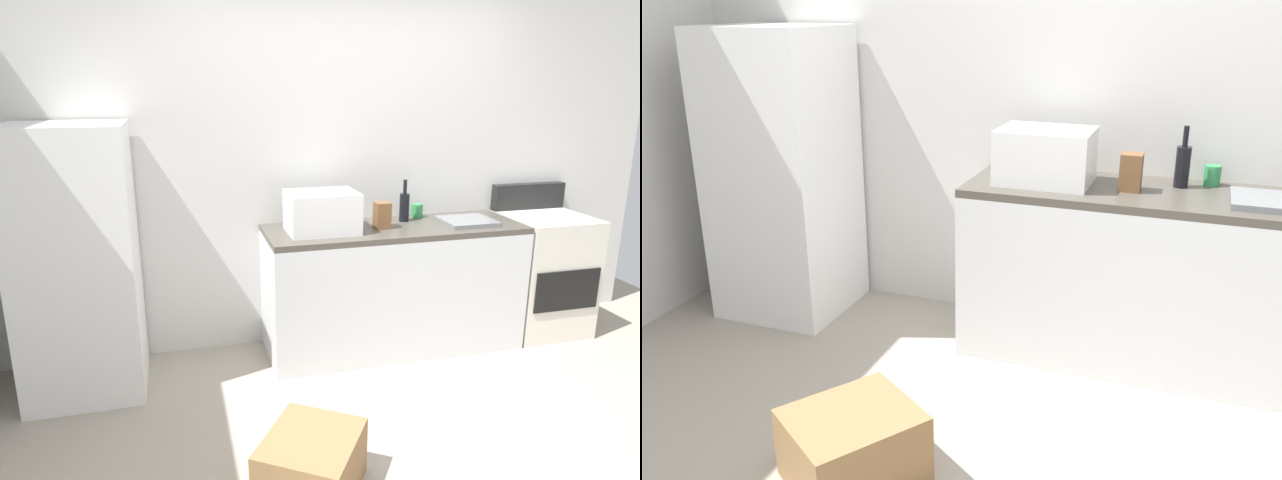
{
  "view_description": "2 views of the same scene",
  "coord_description": "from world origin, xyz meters",
  "views": [
    {
      "loc": [
        -1.16,
        -2.31,
        1.86
      ],
      "look_at": [
        -0.35,
        0.78,
        0.96
      ],
      "focal_mm": 31.57,
      "sensor_mm": 36.0,
      "label": 1
    },
    {
      "loc": [
        0.5,
        -2.02,
        1.76
      ],
      "look_at": [
        -0.47,
        0.64,
        0.75
      ],
      "focal_mm": 37.58,
      "sensor_mm": 36.0,
      "label": 2
    }
  ],
  "objects": [
    {
      "name": "coffee_mug",
      "position": [
        0.56,
        1.41,
        0.95
      ],
      "size": [
        0.08,
        0.08,
        0.1
      ],
      "primitive_type": "cylinder",
      "color": "#338C4C",
      "rests_on": "kitchen_counter"
    },
    {
      "name": "sink_basin",
      "position": [
        0.82,
        1.15,
        0.92
      ],
      "size": [
        0.36,
        0.32,
        0.03
      ],
      "primitive_type": "cube",
      "color": "slate",
      "rests_on": "kitchen_counter"
    },
    {
      "name": "wine_bottle",
      "position": [
        0.42,
        1.32,
        1.01
      ],
      "size": [
        0.07,
        0.07,
        0.3
      ],
      "color": "black",
      "rests_on": "kitchen_counter"
    },
    {
      "name": "microwave",
      "position": [
        -0.23,
        1.18,
        1.04
      ],
      "size": [
        0.46,
        0.34,
        0.27
      ],
      "primitive_type": "cube",
      "color": "white",
      "rests_on": "kitchen_counter"
    },
    {
      "name": "refrigerator",
      "position": [
        -1.75,
        1.15,
        0.82
      ],
      "size": [
        0.68,
        0.66,
        1.64
      ],
      "primitive_type": "cube",
      "color": "white",
      "rests_on": "ground_plane"
    },
    {
      "name": "cardboard_box_medium",
      "position": [
        -0.63,
        -0.14,
        0.15
      ],
      "size": [
        0.6,
        0.62,
        0.29
      ],
      "primitive_type": "cube",
      "rotation": [
        0.0,
        0.0,
        -0.6
      ],
      "color": "olive",
      "rests_on": "ground_plane"
    },
    {
      "name": "kitchen_counter",
      "position": [
        0.3,
        1.2,
        0.45
      ],
      "size": [
        1.8,
        0.6,
        0.9
      ],
      "color": "silver",
      "rests_on": "ground_plane"
    },
    {
      "name": "knife_block",
      "position": [
        0.19,
        1.17,
        0.99
      ],
      "size": [
        0.1,
        0.1,
        0.18
      ],
      "primitive_type": "cube",
      "color": "brown",
      "rests_on": "kitchen_counter"
    },
    {
      "name": "wall_back",
      "position": [
        0.0,
        1.55,
        1.3
      ],
      "size": [
        5.0,
        0.1,
        2.6
      ],
      "primitive_type": "cube",
      "color": "silver",
      "rests_on": "ground_plane"
    }
  ]
}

